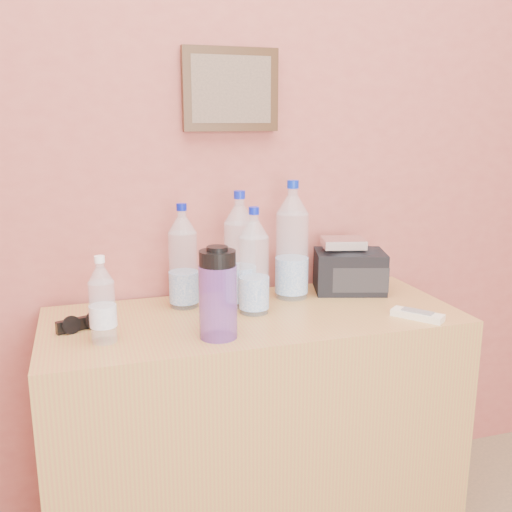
{
  "coord_description": "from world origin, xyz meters",
  "views": [
    {
      "loc": [
        -0.46,
        0.21,
        1.31
      ],
      "look_at": [
        0.0,
        1.71,
        0.93
      ],
      "focal_mm": 40.0,
      "sensor_mm": 36.0,
      "label": 1
    }
  ],
  "objects_px": {
    "pet_small": "(102,305)",
    "dresser": "(254,430)",
    "nalgene_bottle": "(218,293)",
    "pet_large_d": "(254,267)",
    "pet_large_b": "(240,255)",
    "pet_large_c": "(292,247)",
    "foil_packet": "(343,243)",
    "ac_remote": "(417,315)",
    "sunglasses": "(81,323)",
    "pet_large_a": "(183,262)",
    "toiletry_bag": "(350,269)"
  },
  "relations": [
    {
      "from": "pet_large_a",
      "to": "toiletry_bag",
      "type": "bearing_deg",
      "value": -0.13
    },
    {
      "from": "pet_large_b",
      "to": "pet_small",
      "type": "relative_size",
      "value": 1.56
    },
    {
      "from": "pet_small",
      "to": "sunglasses",
      "type": "relative_size",
      "value": 1.68
    },
    {
      "from": "dresser",
      "to": "pet_small",
      "type": "xyz_separation_m",
      "value": [
        -0.43,
        -0.09,
        0.48
      ]
    },
    {
      "from": "pet_large_a",
      "to": "sunglasses",
      "type": "bearing_deg",
      "value": -159.04
    },
    {
      "from": "dresser",
      "to": "pet_large_b",
      "type": "height_order",
      "value": "pet_large_b"
    },
    {
      "from": "dresser",
      "to": "pet_large_c",
      "type": "height_order",
      "value": "pet_large_c"
    },
    {
      "from": "pet_small",
      "to": "ac_remote",
      "type": "distance_m",
      "value": 0.88
    },
    {
      "from": "pet_large_c",
      "to": "pet_large_b",
      "type": "bearing_deg",
      "value": -171.92
    },
    {
      "from": "dresser",
      "to": "pet_large_c",
      "type": "distance_m",
      "value": 0.58
    },
    {
      "from": "dresser",
      "to": "pet_large_b",
      "type": "relative_size",
      "value": 3.43
    },
    {
      "from": "sunglasses",
      "to": "nalgene_bottle",
      "type": "bearing_deg",
      "value": -45.86
    },
    {
      "from": "sunglasses",
      "to": "foil_packet",
      "type": "bearing_deg",
      "value": -12.69
    },
    {
      "from": "pet_small",
      "to": "dresser",
      "type": "bearing_deg",
      "value": 11.63
    },
    {
      "from": "pet_large_b",
      "to": "nalgene_bottle",
      "type": "distance_m",
      "value": 0.28
    },
    {
      "from": "nalgene_bottle",
      "to": "pet_large_d",
      "type": "bearing_deg",
      "value": 48.05
    },
    {
      "from": "pet_large_b",
      "to": "foil_packet",
      "type": "distance_m",
      "value": 0.36
    },
    {
      "from": "pet_large_b",
      "to": "toiletry_bag",
      "type": "xyz_separation_m",
      "value": [
        0.39,
        0.03,
        -0.08
      ]
    },
    {
      "from": "pet_large_d",
      "to": "toiletry_bag",
      "type": "distance_m",
      "value": 0.39
    },
    {
      "from": "nalgene_bottle",
      "to": "sunglasses",
      "type": "height_order",
      "value": "nalgene_bottle"
    },
    {
      "from": "pet_large_b",
      "to": "ac_remote",
      "type": "distance_m",
      "value": 0.55
    },
    {
      "from": "dresser",
      "to": "toiletry_bag",
      "type": "bearing_deg",
      "value": 19.83
    },
    {
      "from": "pet_large_b",
      "to": "ac_remote",
      "type": "relative_size",
      "value": 2.4
    },
    {
      "from": "pet_large_a",
      "to": "nalgene_bottle",
      "type": "distance_m",
      "value": 0.28
    },
    {
      "from": "pet_large_c",
      "to": "dresser",
      "type": "bearing_deg",
      "value": -142.23
    },
    {
      "from": "dresser",
      "to": "sunglasses",
      "type": "xyz_separation_m",
      "value": [
        -0.49,
        0.02,
        0.39
      ]
    },
    {
      "from": "pet_large_d",
      "to": "ac_remote",
      "type": "bearing_deg",
      "value": -23.84
    },
    {
      "from": "pet_large_c",
      "to": "foil_packet",
      "type": "bearing_deg",
      "value": 1.18
    },
    {
      "from": "pet_large_a",
      "to": "ac_remote",
      "type": "distance_m",
      "value": 0.7
    },
    {
      "from": "pet_large_d",
      "to": "pet_large_c",
      "type": "bearing_deg",
      "value": 34.45
    },
    {
      "from": "pet_large_b",
      "to": "foil_packet",
      "type": "bearing_deg",
      "value": 4.64
    },
    {
      "from": "pet_small",
      "to": "toiletry_bag",
      "type": "distance_m",
      "value": 0.83
    },
    {
      "from": "pet_large_a",
      "to": "ac_remote",
      "type": "bearing_deg",
      "value": -26.45
    },
    {
      "from": "ac_remote",
      "to": "foil_packet",
      "type": "height_order",
      "value": "foil_packet"
    },
    {
      "from": "pet_large_b",
      "to": "foil_packet",
      "type": "height_order",
      "value": "pet_large_b"
    },
    {
      "from": "ac_remote",
      "to": "foil_packet",
      "type": "xyz_separation_m",
      "value": [
        -0.09,
        0.3,
        0.16
      ]
    },
    {
      "from": "pet_large_b",
      "to": "toiletry_bag",
      "type": "height_order",
      "value": "pet_large_b"
    },
    {
      "from": "pet_large_d",
      "to": "dresser",
      "type": "bearing_deg",
      "value": -105.81
    },
    {
      "from": "toiletry_bag",
      "to": "foil_packet",
      "type": "height_order",
      "value": "foil_packet"
    },
    {
      "from": "pet_large_d",
      "to": "ac_remote",
      "type": "xyz_separation_m",
      "value": [
        0.43,
        -0.19,
        -0.13
      ]
    },
    {
      "from": "pet_large_c",
      "to": "nalgene_bottle",
      "type": "bearing_deg",
      "value": -138.3
    },
    {
      "from": "pet_small",
      "to": "nalgene_bottle",
      "type": "xyz_separation_m",
      "value": [
        0.29,
        -0.06,
        0.02
      ]
    },
    {
      "from": "ac_remote",
      "to": "pet_large_d",
      "type": "bearing_deg",
      "value": -151.63
    },
    {
      "from": "pet_large_a",
      "to": "pet_large_b",
      "type": "distance_m",
      "value": 0.17
    },
    {
      "from": "sunglasses",
      "to": "ac_remote",
      "type": "distance_m",
      "value": 0.94
    },
    {
      "from": "nalgene_bottle",
      "to": "ac_remote",
      "type": "distance_m",
      "value": 0.59
    },
    {
      "from": "sunglasses",
      "to": "foil_packet",
      "type": "relative_size",
      "value": 1.0
    },
    {
      "from": "pet_large_a",
      "to": "foil_packet",
      "type": "bearing_deg",
      "value": -0.48
    },
    {
      "from": "pet_large_a",
      "to": "toiletry_bag",
      "type": "distance_m",
      "value": 0.56
    },
    {
      "from": "pet_large_c",
      "to": "ac_remote",
      "type": "relative_size",
      "value": 2.56
    }
  ]
}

